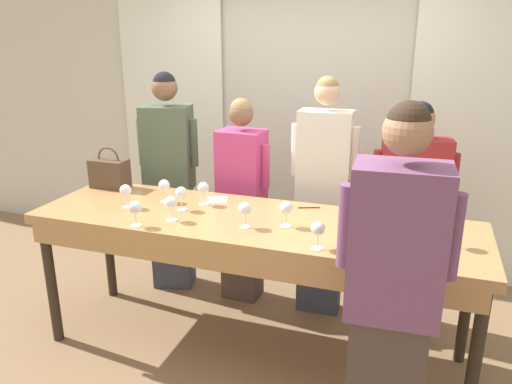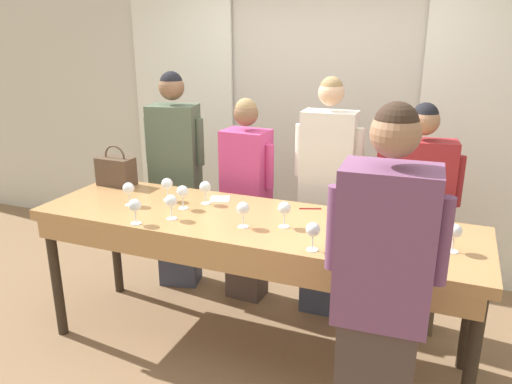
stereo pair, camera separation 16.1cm
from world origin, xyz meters
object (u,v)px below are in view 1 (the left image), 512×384
(guest_olive_jacket, at_px, (170,182))
(host_pouring, at_px, (391,302))
(wine_bottle, at_px, (345,230))
(wine_glass_back_left, at_px, (164,186))
(wine_glass_front_right, at_px, (135,208))
(wine_glass_center_left, at_px, (126,191))
(wine_glass_center_mid, at_px, (372,201))
(wine_glass_front_left, at_px, (286,208))
(wine_glass_back_mid, at_px, (245,209))
(guest_cream_sweater, at_px, (323,197))
(wine_glass_by_bottle, at_px, (171,203))
(wine_glass_center_right, at_px, (181,193))
(handbag, at_px, (110,173))
(guest_striped_shirt, at_px, (410,218))
(wine_glass_near_host, at_px, (318,229))
(wine_glass_front_mid, at_px, (203,189))
(guest_pink_top, at_px, (242,200))
(tasting_bar, at_px, (251,232))

(guest_olive_jacket, distance_m, host_pouring, 2.31)
(wine_bottle, xyz_separation_m, wine_glass_back_left, (-1.30, 0.40, -0.00))
(wine_glass_front_right, bearing_deg, wine_glass_center_left, 131.53)
(wine_glass_center_left, height_order, wine_glass_center_mid, same)
(wine_glass_front_left, relative_size, wine_glass_center_left, 1.00)
(wine_bottle, relative_size, wine_glass_front_right, 2.07)
(wine_glass_back_mid, xyz_separation_m, guest_cream_sweater, (0.31, 0.83, -0.15))
(wine_glass_front_left, distance_m, wine_glass_by_bottle, 0.71)
(wine_glass_center_right, relative_size, host_pouring, 0.09)
(wine_glass_front_left, relative_size, wine_glass_back_mid, 1.00)
(handbag, height_order, wine_glass_front_right, handbag)
(wine_bottle, distance_m, wine_glass_center_mid, 0.54)
(wine_glass_back_left, bearing_deg, guest_striped_shirt, 19.22)
(wine_glass_near_host, height_order, host_pouring, host_pouring)
(wine_bottle, relative_size, wine_glass_back_left, 2.07)
(wine_bottle, distance_m, wine_glass_near_host, 0.14)
(wine_bottle, height_order, guest_cream_sweater, guest_cream_sweater)
(wine_glass_front_left, bearing_deg, wine_glass_front_mid, 162.41)
(wine_glass_front_left, height_order, wine_glass_by_bottle, same)
(wine_bottle, bearing_deg, guest_olive_jacket, 148.46)
(wine_glass_center_left, height_order, wine_glass_by_bottle, same)
(guest_cream_sweater, bearing_deg, wine_glass_by_bottle, -131.78)
(wine_glass_front_mid, xyz_separation_m, wine_glass_back_mid, (0.41, -0.29, 0.00))
(handbag, bearing_deg, guest_striped_shirt, 10.45)
(wine_glass_center_left, bearing_deg, guest_cream_sweater, 32.49)
(wine_glass_center_right, relative_size, guest_olive_jacket, 0.09)
(handbag, height_order, wine_glass_center_mid, handbag)
(wine_glass_center_mid, height_order, guest_striped_shirt, guest_striped_shirt)
(wine_bottle, bearing_deg, wine_glass_center_right, 165.38)
(guest_cream_sweater, bearing_deg, wine_glass_front_right, -132.56)
(wine_glass_center_mid, xyz_separation_m, wine_glass_back_left, (-1.38, -0.13, 0.00))
(wine_glass_center_mid, xyz_separation_m, guest_olive_jacket, (-1.65, 0.43, -0.16))
(guest_cream_sweater, bearing_deg, wine_glass_front_mid, -143.29)
(wine_glass_front_left, xyz_separation_m, wine_glass_front_right, (-0.86, -0.29, 0.00))
(handbag, distance_m, wine_glass_front_mid, 0.84)
(wine_glass_center_left, relative_size, guest_pink_top, 0.10)
(handbag, bearing_deg, wine_glass_near_host, -19.00)
(guest_olive_jacket, relative_size, guest_cream_sweater, 1.00)
(wine_glass_back_mid, relative_size, guest_olive_jacket, 0.09)
(tasting_bar, relative_size, wine_glass_center_right, 17.85)
(wine_glass_by_bottle, xyz_separation_m, host_pouring, (1.37, -0.51, -0.15))
(tasting_bar, xyz_separation_m, wine_glass_near_host, (0.49, -0.29, 0.20))
(wine_glass_front_left, distance_m, guest_striped_shirt, 1.04)
(handbag, xyz_separation_m, host_pouring, (2.14, -0.98, -0.14))
(wine_bottle, distance_m, wine_glass_back_mid, 0.63)
(wine_glass_near_host, relative_size, wine_glass_by_bottle, 1.00)
(tasting_bar, height_order, host_pouring, host_pouring)
(wine_glass_near_host, relative_size, guest_pink_top, 0.10)
(tasting_bar, height_order, wine_glass_front_right, wine_glass_front_right)
(wine_glass_front_left, height_order, guest_pink_top, guest_pink_top)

